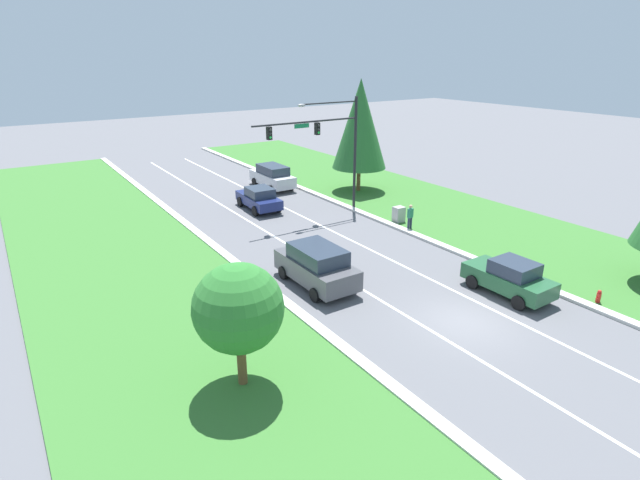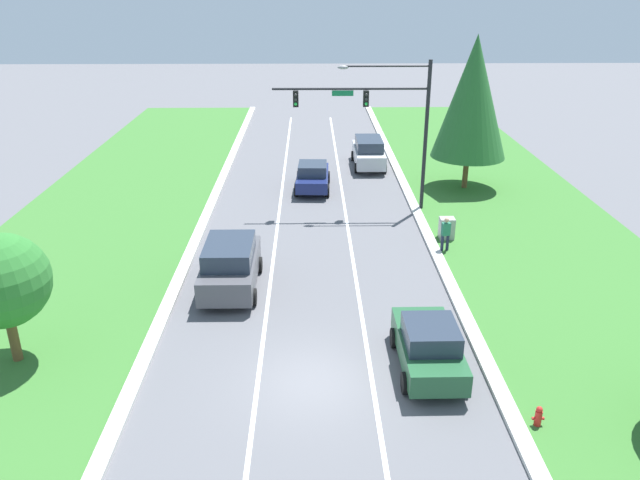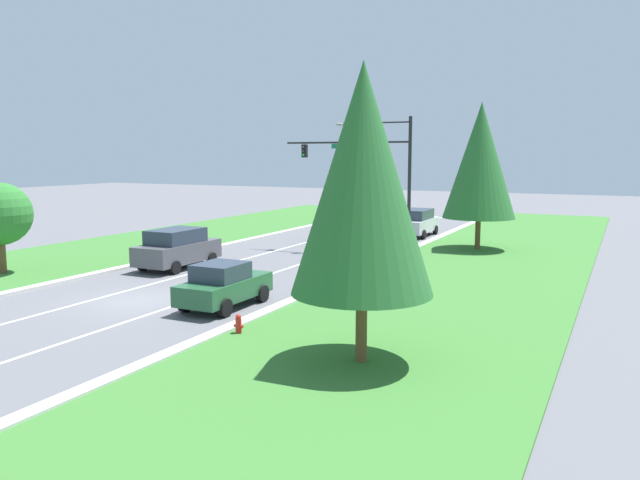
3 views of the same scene
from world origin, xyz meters
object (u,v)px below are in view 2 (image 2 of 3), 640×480
Objects in this scene: traffic_signal_mast at (383,113)px; conifer_far_right_tree at (473,97)px; utility_cabinet at (447,229)px; forest_sedan at (429,346)px; fire_hydrant at (538,417)px; graphite_suv at (230,265)px; navy_sedan at (313,176)px; silver_suv at (369,152)px; oak_near_left_tree at (1,281)px; pedestrian at (446,233)px.

traffic_signal_mast is 0.91× the size of conifer_far_right_tree.
traffic_signal_mast is 7.28× the size of utility_cabinet.
fire_hydrant is (2.60, -2.91, -0.52)m from forest_sedan.
fire_hydrant is at bearing -42.20° from graphite_suv.
forest_sedan is at bearing -76.78° from navy_sedan.
navy_sedan is at bearing -127.77° from silver_suv.
fire_hydrant is at bearing -81.91° from traffic_signal_mast.
utility_cabinet is 19.35m from oak_near_left_tree.
utility_cabinet is 0.66× the size of pedestrian.
conifer_far_right_tree is (5.53, 3.64, 0.13)m from traffic_signal_mast.
graphite_suv is 9.14m from forest_sedan.
fire_hydrant is (6.20, -21.66, -0.50)m from navy_sedan.
oak_near_left_tree is at bearing -132.94° from traffic_signal_mast.
fire_hydrant is 16.66m from oak_near_left_tree.
fire_hydrant is (2.41, -26.59, -0.65)m from silver_suv.
traffic_signal_mast reaches higher than pedestrian.
forest_sedan is at bearing -90.73° from silver_suv.
silver_suv is 14.50m from pedestrian.
graphite_suv is 1.14× the size of forest_sedan.
utility_cabinet is (6.42, -7.91, -0.29)m from navy_sedan.
silver_suv reaches higher than forest_sedan.
silver_suv is at bearing -92.16° from pedestrian.
forest_sedan reaches higher than fire_hydrant.
pedestrian reaches higher than utility_cabinet.
oak_near_left_tree is at bearing -140.85° from graphite_suv.
pedestrian is (9.46, 3.49, -0.11)m from graphite_suv.
silver_suv is 19.20m from graphite_suv.
traffic_signal_mast is at bearing -78.53° from pedestrian.
silver_suv is at bearing 101.60° from utility_cabinet.
oak_near_left_tree is 0.50× the size of conifer_far_right_tree.
navy_sedan is at bearing 61.38° from oak_near_left_tree.
utility_cabinet is at bearing 31.98° from oak_near_left_tree.
pedestrian is 10.93m from conifer_far_right_tree.
oak_near_left_tree is at bearing -136.36° from conifer_far_right_tree.
forest_sedan is (3.59, -18.75, 0.02)m from navy_sedan.
pedestrian is (2.26, -14.32, -0.06)m from silver_suv.
graphite_suv is at bearing -112.27° from silver_suv.
silver_suv is 1.03× the size of graphite_suv.
conifer_far_right_tree is (12.57, 12.93, 4.41)m from graphite_suv.
forest_sedan is 13.64m from oak_near_left_tree.
forest_sedan reaches higher than utility_cabinet.
oak_near_left_tree is at bearing 167.45° from fire_hydrant.
forest_sedan is at bearing -90.13° from traffic_signal_mast.
pedestrian is (6.05, -9.39, 0.09)m from navy_sedan.
utility_cabinet is at bearing 27.02° from graphite_suv.
conifer_far_right_tree is (5.37, -4.87, 4.46)m from silver_suv.
navy_sedan is 22.53m from fire_hydrant.
silver_suv is at bearing 88.94° from traffic_signal_mast.
silver_suv is at bearing 54.87° from navy_sedan.
conifer_far_right_tree is at bearing 82.23° from fire_hydrant.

